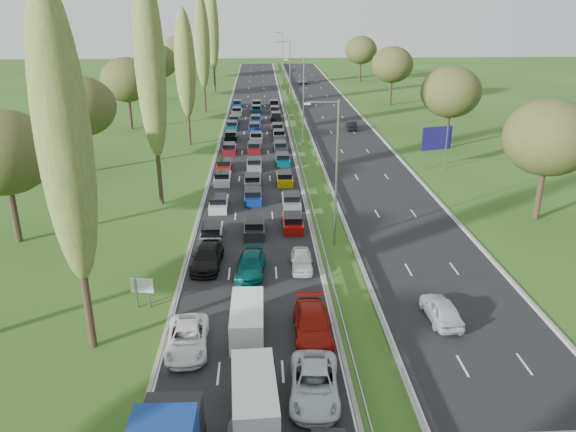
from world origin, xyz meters
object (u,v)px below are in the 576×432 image
object	(u,v)px
near_car_2	(187,339)
direction_sign	(437,140)
near_car_3	(207,257)
info_sign	(142,289)
white_van_front	(254,395)
white_van_rear	(247,318)

from	to	relation	value
near_car_2	direction_sign	distance (m)	44.48
near_car_2	near_car_3	bearing A→B (deg)	85.89
info_sign	direction_sign	size ratio (longest dim) A/B	0.40
white_van_front	direction_sign	distance (m)	47.34
near_car_2	direction_sign	size ratio (longest dim) A/B	0.97
near_car_2	white_van_rear	size ratio (longest dim) A/B	1.01
near_car_2	info_sign	distance (m)	6.12
near_car_3	near_car_2	bearing A→B (deg)	-87.50
direction_sign	near_car_2	bearing A→B (deg)	-124.78
white_van_front	direction_sign	bearing A→B (deg)	60.00
white_van_front	white_van_rear	world-z (taller)	white_van_front
white_van_rear	info_sign	distance (m)	7.74
near_car_2	white_van_rear	xyz separation A→B (m)	(3.45, 1.56, 0.30)
near_car_3	white_van_front	distance (m)	17.07
white_van_rear	direction_sign	distance (m)	41.27
white_van_front	info_sign	world-z (taller)	white_van_front
near_car_3	white_van_front	size ratio (longest dim) A/B	0.98
white_van_rear	direction_sign	size ratio (longest dim) A/B	0.95
near_car_3	white_van_rear	bearing A→B (deg)	-67.44
info_sign	near_car_2	bearing A→B (deg)	-55.19
white_van_rear	info_sign	size ratio (longest dim) A/B	2.36
white_van_front	info_sign	size ratio (longest dim) A/B	2.55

